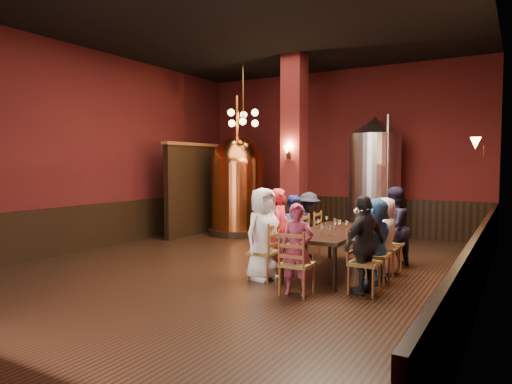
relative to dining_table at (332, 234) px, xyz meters
The scene contains 41 objects.
room 2.26m from the dining_table, 165.88° to the right, with size 10.00×10.02×4.50m.
wainscot_right 2.41m from the dining_table, ahead, with size 0.08×9.90×1.00m, color black.
wainscot_back 4.83m from the dining_table, 109.22° to the left, with size 7.90×0.08×1.00m, color black.
wainscot_left 5.57m from the dining_table, behind, with size 0.08×9.90×1.00m, color black.
column 3.43m from the dining_table, 128.22° to the left, with size 0.58×0.58×4.50m, color #48140F.
partition 5.57m from the dining_table, 149.69° to the left, with size 0.22×3.50×2.40m, color black.
pendant_cluster 4.85m from the dining_table, 143.59° to the left, with size 0.90×0.90×1.70m, color #A57226, non-canonical shape.
sconce_wall 2.79m from the dining_table, ahead, with size 0.20×0.20×0.36m, color black, non-canonical shape.
sconce_column 3.20m from the dining_table, 131.98° to the left, with size 0.20×0.20×0.36m, color black, non-canonical shape.
dining_table is the anchor object (origin of this frame).
chair_0 1.33m from the dining_table, 128.72° to the right, with size 0.46×0.46×0.92m, color brown, non-canonical shape.
person_0 1.31m from the dining_table, 128.72° to the right, with size 0.75×0.49×1.53m, color white.
chair_1 0.94m from the dining_table, 157.13° to the right, with size 0.46×0.46×0.92m, color brown, non-canonical shape.
person_1 0.91m from the dining_table, 157.13° to the right, with size 0.54×0.36×1.48m, color red.
chair_2 0.94m from the dining_table, 160.43° to the left, with size 0.46×0.46×0.92m, color brown, non-canonical shape.
person_2 0.91m from the dining_table, 160.43° to the left, with size 0.65×0.32×1.33m, color navy.
chair_3 1.33m from the dining_table, 132.01° to the left, with size 0.46×0.46×0.92m, color brown, non-canonical shape.
person_3 1.31m from the dining_table, 132.01° to the left, with size 0.87×0.50×1.35m, color black.
chair_4 1.33m from the dining_table, 47.99° to the right, with size 0.46×0.46×0.92m, color brown, non-canonical shape.
person_4 1.31m from the dining_table, 47.99° to the right, with size 0.86×0.36×1.46m, color black.
chair_5 0.94m from the dining_table, 19.57° to the right, with size 0.46×0.46×0.92m, color brown, non-canonical shape.
person_5 0.91m from the dining_table, 19.57° to the right, with size 1.29×0.41×1.39m, color #325F96.
chair_6 0.94m from the dining_table, 22.87° to the left, with size 0.46×0.46×0.92m, color brown, non-canonical shape.
person_6 0.91m from the dining_table, 22.87° to the left, with size 0.66×0.43×1.34m, color beige.
chair_7 1.33m from the dining_table, 51.28° to the left, with size 0.46×0.46×0.92m, color brown, non-canonical shape.
person_7 1.31m from the dining_table, 51.28° to the left, with size 0.73×0.36×1.50m, color black.
chair_8 1.57m from the dining_table, 88.35° to the right, with size 0.46×0.46×0.92m, color brown, non-canonical shape.
person_8 1.55m from the dining_table, 88.35° to the right, with size 0.49×0.32×1.35m, color #8F2F4C.
copper_kettle 4.77m from the dining_table, 143.26° to the left, with size 1.60×1.60×3.73m.
steel_vessel 3.92m from the dining_table, 95.01° to the left, with size 1.35×1.35×3.09m.
rose_vase 1.06m from the dining_table, 80.98° to the left, with size 0.20×0.20×0.33m.
wine_glass_0 0.66m from the dining_table, 72.84° to the right, with size 0.07×0.07×0.17m, color white, non-canonical shape.
wine_glass_1 0.25m from the dining_table, 71.59° to the left, with size 0.07×0.07×0.17m, color white, non-canonical shape.
wine_glass_2 0.17m from the dining_table, 71.31° to the left, with size 0.07×0.07×0.17m, color white, non-canonical shape.
wine_glass_3 0.30m from the dining_table, 38.76° to the left, with size 0.07×0.07×0.17m, color white, non-canonical shape.
wine_glass_4 0.86m from the dining_table, 70.58° to the left, with size 0.07×0.07×0.17m, color white, non-canonical shape.
wine_glass_5 0.36m from the dining_table, 160.69° to the left, with size 0.07×0.07×0.17m, color white, non-canonical shape.
wine_glass_6 0.41m from the dining_table, 104.25° to the left, with size 0.07×0.07×0.17m, color white, non-canonical shape.
wine_glass_7 0.69m from the dining_table, 119.26° to the left, with size 0.07×0.07×0.17m, color white, non-canonical shape.
wine_glass_8 0.56m from the dining_table, 88.20° to the right, with size 0.07×0.07×0.17m, color white, non-canonical shape.
wine_glass_9 0.67m from the dining_table, 118.33° to the right, with size 0.07×0.07×0.17m, color white, non-canonical shape.
Camera 1 is at (4.44, -7.15, 1.93)m, focal length 32.00 mm.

